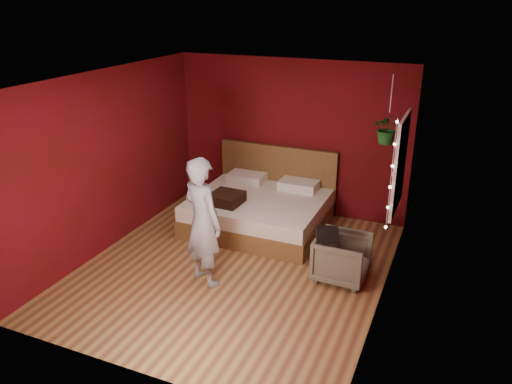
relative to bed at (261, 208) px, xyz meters
name	(u,v)px	position (x,y,z in m)	size (l,w,h in m)	color
floor	(235,267)	(0.19, -1.41, -0.30)	(4.50, 4.50, 0.00)	olive
room_walls	(233,152)	(0.19, -1.41, 1.38)	(4.04, 4.54, 2.62)	#620A16
window	(400,164)	(2.15, -0.51, 1.20)	(0.05, 0.97, 1.27)	white
fairy_lights	(391,177)	(2.13, -1.04, 1.20)	(0.04, 0.04, 1.45)	silver
bed	(261,208)	(0.00, 0.00, 0.00)	(2.09, 1.77, 1.15)	brown
person	(203,222)	(-0.02, -1.88, 0.56)	(0.63, 0.41, 1.72)	gray
armchair	(342,258)	(1.62, -1.11, 0.01)	(0.67, 0.68, 0.62)	#63614E
handbag	(327,235)	(1.45, -1.33, 0.42)	(0.27, 0.14, 0.20)	black
throw_pillow	(226,198)	(-0.37, -0.50, 0.31)	(0.47, 0.47, 0.17)	#321B10
hanging_plant	(388,128)	(1.93, -0.27, 1.60)	(0.46, 0.43, 0.92)	silver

